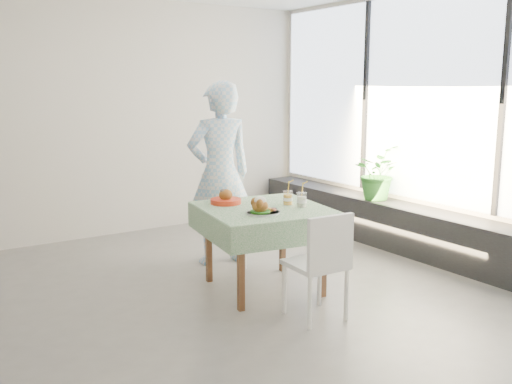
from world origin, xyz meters
TOP-DOWN VIEW (x-y plane):
  - floor at (0.00, 0.00)m, footprint 6.00×6.00m
  - wall_back at (0.00, 2.50)m, footprint 6.00×0.02m
  - wall_front at (0.00, -2.50)m, footprint 6.00×0.02m
  - wall_right at (3.00, 0.00)m, footprint 0.02×5.00m
  - window_pane at (2.97, 0.00)m, footprint 0.01×4.80m
  - window_ledge at (2.80, 0.00)m, footprint 0.40×4.80m
  - cafe_table at (0.83, -0.08)m, footprint 1.19×1.19m
  - chair_far at (0.91, 0.75)m, footprint 0.57×0.57m
  - chair_near at (0.81, -0.84)m, footprint 0.42×0.42m
  - diner at (0.90, 0.81)m, footprint 0.72×0.53m
  - main_dish at (0.67, -0.29)m, footprint 0.30×0.30m
  - juice_cup_orange at (1.07, -0.10)m, footprint 0.09×0.09m
  - juice_cup_lemonade at (1.12, -0.25)m, footprint 0.09×0.09m
  - second_dish at (0.64, 0.24)m, footprint 0.28×0.28m
  - potted_plant at (2.78, 0.52)m, footprint 0.73×0.74m

SIDE VIEW (x-z plane):
  - floor at x=0.00m, z-range 0.00..0.00m
  - window_ledge at x=2.80m, z-range 0.00..0.50m
  - chair_near at x=0.81m, z-range -0.16..0.69m
  - chair_far at x=0.91m, z-range -0.17..0.73m
  - cafe_table at x=0.83m, z-range 0.09..0.83m
  - second_dish at x=0.64m, z-range 0.71..0.85m
  - main_dish at x=0.67m, z-range 0.72..0.87m
  - juice_cup_orange at x=1.07m, z-range 0.67..0.93m
  - juice_cup_lemonade at x=1.12m, z-range 0.67..0.93m
  - potted_plant at x=2.78m, z-range 0.50..1.12m
  - diner at x=0.90m, z-range 0.00..1.83m
  - wall_back at x=0.00m, z-range 0.00..2.80m
  - wall_front at x=0.00m, z-range 0.00..2.80m
  - wall_right at x=3.00m, z-range 0.00..2.80m
  - window_pane at x=2.97m, z-range 0.56..2.74m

